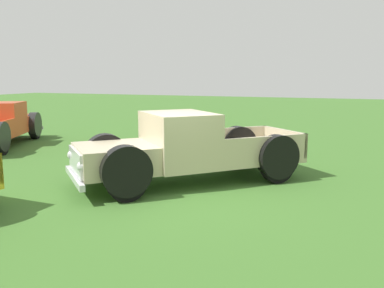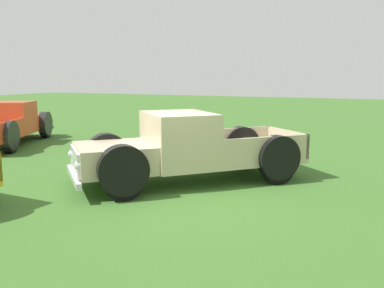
% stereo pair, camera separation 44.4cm
% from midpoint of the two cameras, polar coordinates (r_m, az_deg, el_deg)
% --- Properties ---
extents(ground_plane, '(80.00, 80.00, 0.00)m').
position_cam_midpoint_polar(ground_plane, '(9.22, -0.77, -6.28)').
color(ground_plane, '#3D6B28').
extents(pickup_truck_foreground, '(5.17, 5.09, 1.64)m').
position_cam_midpoint_polar(pickup_truck_foreground, '(9.62, -0.83, -0.82)').
color(pickup_truck_foreground, '#C6B793').
rests_on(pickup_truck_foreground, ground_plane).
extents(pickup_truck_behind_right, '(5.30, 3.71, 1.54)m').
position_cam_midpoint_polar(pickup_truck_behind_right, '(16.67, -22.89, 2.58)').
color(pickup_truck_behind_right, '#D14723').
rests_on(pickup_truck_behind_right, ground_plane).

